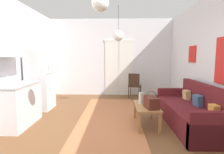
{
  "coord_description": "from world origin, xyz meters",
  "views": [
    {
      "loc": [
        0.2,
        -3.15,
        1.45
      ],
      "look_at": [
        0.1,
        0.96,
        0.97
      ],
      "focal_mm": 27.89,
      "sensor_mm": 36.0,
      "label": 1
    }
  ],
  "objects": [
    {
      "name": "ground_plane",
      "position": [
        0.0,
        0.0,
        -0.05
      ],
      "size": [
        5.12,
        7.43,
        0.1
      ],
      "primitive_type": "cube",
      "color": "brown"
    },
    {
      "name": "refrigerator",
      "position": [
        -1.89,
        1.54,
        0.8
      ],
      "size": [
        0.62,
        0.65,
        1.59
      ],
      "color": "white",
      "rests_on": "ground_plane"
    },
    {
      "name": "pendant_lamp_near",
      "position": [
        -0.04,
        -0.48,
        2.24
      ],
      "size": [
        0.26,
        0.26,
        0.74
      ],
      "color": "black"
    },
    {
      "name": "couch",
      "position": [
        1.8,
        0.43,
        0.28
      ],
      "size": [
        0.82,
        2.07,
        0.88
      ],
      "color": "#5B191E",
      "rests_on": "ground_plane"
    },
    {
      "name": "pendant_lamp_far",
      "position": [
        0.26,
        1.75,
        2.03
      ],
      "size": [
        0.29,
        0.29,
        0.96
      ],
      "color": "black"
    },
    {
      "name": "handbag",
      "position": [
        0.9,
        0.21,
        0.55
      ],
      "size": [
        0.28,
        0.36,
        0.34
      ],
      "color": "#512319",
      "rests_on": "coffee_table"
    },
    {
      "name": "bamboo_vase",
      "position": [
        0.73,
        0.52,
        0.56
      ],
      "size": [
        0.1,
        0.1,
        0.47
      ],
      "color": "beige",
      "rests_on": "coffee_table"
    },
    {
      "name": "kitchen_counter",
      "position": [
        -1.91,
        0.36,
        0.81
      ],
      "size": [
        0.6,
        1.07,
        2.11
      ],
      "color": "silver",
      "rests_on": "ground_plane"
    },
    {
      "name": "accent_chair",
      "position": [
        0.84,
        2.89,
        0.48
      ],
      "size": [
        0.51,
        0.5,
        0.87
      ],
      "rotation": [
        0.0,
        0.0,
        2.86
      ],
      "color": "#382619",
      "rests_on": "ground_plane"
    },
    {
      "name": "area_rug",
      "position": [
        0.04,
        0.87,
        0.01
      ],
      "size": [
        1.38,
        3.57,
        0.01
      ],
      "primitive_type": "cube",
      "color": "#B26B42",
      "rests_on": "ground_plane"
    },
    {
      "name": "coffee_table",
      "position": [
        0.84,
        0.43,
        0.37
      ],
      "size": [
        0.47,
        0.91,
        0.44
      ],
      "color": "#A87542",
      "rests_on": "ground_plane"
    },
    {
      "name": "wall_back",
      "position": [
        0.01,
        3.46,
        1.41
      ],
      "size": [
        4.72,
        0.13,
        2.84
      ],
      "color": "silver",
      "rests_on": "ground_plane"
    }
  ]
}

